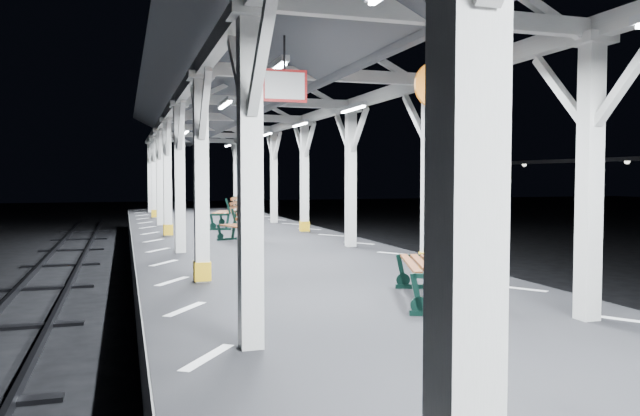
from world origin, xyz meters
name	(u,v)px	position (x,y,z in m)	size (l,w,h in m)	color
ground	(365,369)	(0.00, 0.00, 0.00)	(120.00, 120.00, 0.00)	black
platform	(365,334)	(0.00, 0.00, 0.50)	(6.00, 50.00, 1.00)	black
hazard_stripes_left	(185,309)	(-2.45, 0.00, 1.00)	(1.00, 48.00, 0.01)	silver
hazard_stripes_right	(517,288)	(2.45, 0.00, 1.00)	(1.00, 48.00, 0.01)	silver
canopy	(367,38)	(0.00, -0.01, 4.56)	(5.40, 49.00, 4.65)	silver
bench_mid	(435,261)	(0.82, -0.47, 1.54)	(1.27, 2.01, 1.02)	black
bench_far	(242,225)	(-0.31, 7.67, 1.45)	(0.96, 1.65, 0.84)	black
bench_extra	(228,211)	(0.05, 12.28, 1.54)	(1.21, 1.99, 1.02)	black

